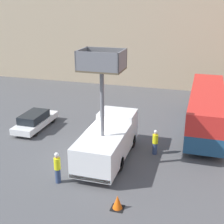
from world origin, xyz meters
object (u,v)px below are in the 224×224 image
object	(u,v)px
traffic_cone_near_truck	(117,202)
parked_car_curbside	(35,120)
road_worker_directing	(155,142)
road_worker_near_truck	(57,167)
utility_truck	(108,138)
city_bus	(206,107)

from	to	relation	value
traffic_cone_near_truck	parked_car_curbside	distance (m)	12.33
road_worker_directing	parked_car_curbside	world-z (taller)	road_worker_directing
road_worker_near_truck	road_worker_directing	size ratio (longest dim) A/B	1.08
road_worker_near_truck	parked_car_curbside	world-z (taller)	road_worker_near_truck
utility_truck	city_bus	xyz separation A→B (m)	(6.01, 7.43, 0.32)
city_bus	road_worker_near_truck	bearing A→B (deg)	128.90
utility_truck	parked_car_curbside	world-z (taller)	utility_truck
city_bus	road_worker_near_truck	xyz separation A→B (m)	(-7.96, -10.90, -0.89)
city_bus	traffic_cone_near_truck	size ratio (longest dim) A/B	15.92
road_worker_near_truck	traffic_cone_near_truck	distance (m)	4.21
city_bus	traffic_cone_near_truck	world-z (taller)	city_bus
utility_truck	road_worker_near_truck	world-z (taller)	utility_truck
city_bus	road_worker_directing	xyz separation A→B (m)	(-3.17, -5.77, -0.98)
traffic_cone_near_truck	road_worker_directing	bearing A→B (deg)	82.62
utility_truck	traffic_cone_near_truck	size ratio (longest dim) A/B	9.87
utility_truck	road_worker_near_truck	distance (m)	4.02
road_worker_directing	parked_car_curbside	size ratio (longest dim) A/B	0.37
parked_car_curbside	city_bus	bearing A→B (deg)	17.22
traffic_cone_near_truck	parked_car_curbside	bearing A→B (deg)	138.88
traffic_cone_near_truck	city_bus	bearing A→B (deg)	71.84
utility_truck	road_worker_near_truck	xyz separation A→B (m)	(-1.95, -3.47, -0.57)
utility_truck	parked_car_curbside	bearing A→B (deg)	155.58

